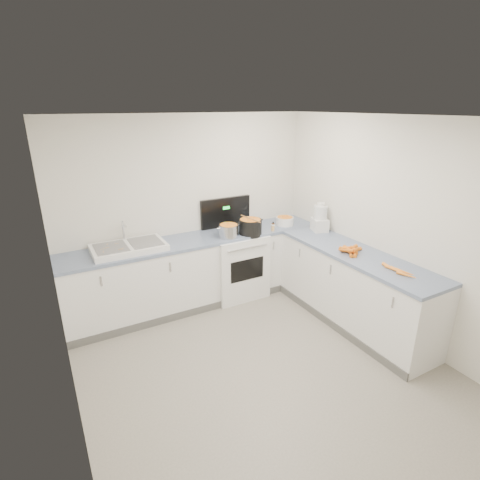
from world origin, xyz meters
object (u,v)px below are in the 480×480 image
black_pot (250,227)px  food_processor (320,219)px  stove (235,263)px  sink (129,247)px  extract_bottle (273,227)px  mixing_bowl (285,221)px  steel_pot (229,232)px  spice_jar (273,228)px

black_pot → food_processor: bearing=-21.6°
stove → sink: (-1.45, 0.02, 0.50)m
black_pot → extract_bottle: bearing=-8.2°
extract_bottle → black_pot: bearing=171.8°
black_pot → mixing_bowl: black_pot is taller
steel_pot → stove: bearing=39.3°
steel_pot → food_processor: 1.29m
black_pot → sink: bearing=173.7°
extract_bottle → food_processor: (0.57, -0.31, 0.12)m
extract_bottle → food_processor: 0.66m
sink → black_pot: bearing=-6.3°
stove → steel_pot: 0.59m
steel_pot → extract_bottle: size_ratio=2.47×
mixing_bowl → food_processor: size_ratio=0.64×
sink → steel_pot: sink is taller
extract_bottle → spice_jar: bearing=-133.9°
stove → extract_bottle: bearing=-23.5°
stove → food_processor: bearing=-26.3°
steel_pot → food_processor: bearing=-17.0°
extract_bottle → food_processor: food_processor is taller
black_pot → spice_jar: black_pot is taller
black_pot → food_processor: 0.98m
stove → black_pot: size_ratio=4.41×
spice_jar → black_pot: bearing=170.3°
steel_pot → spice_jar: (0.65, -0.07, -0.04)m
extract_bottle → steel_pot: bearing=174.4°
black_pot → food_processor: size_ratio=0.77×
sink → food_processor: (2.50, -0.54, 0.13)m
spice_jar → extract_bottle: bearing=46.1°
stove → black_pot: (0.15, -0.16, 0.56)m
sink → black_pot: size_ratio=2.79×
food_processor → black_pot: bearing=158.4°
mixing_bowl → spice_jar: 0.34m
stove → black_pot: stove is taller
extract_bottle → sink: bearing=173.3°
sink → black_pot: (1.60, -0.18, 0.05)m
stove → mixing_bowl: (0.78, -0.07, 0.53)m
sink → extract_bottle: 1.95m
steel_pot → spice_jar: steel_pot is taller
steel_pot → extract_bottle: (0.66, -0.07, -0.02)m
stove → extract_bottle: size_ratio=12.86×
sink → spice_jar: size_ratio=10.89×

